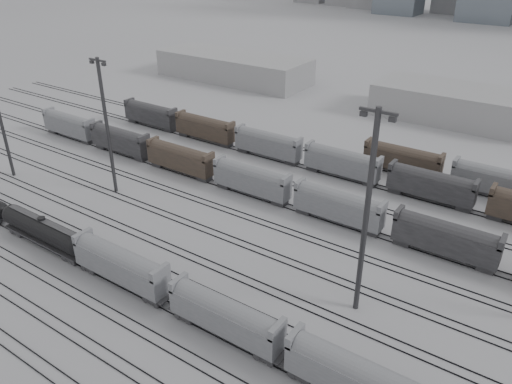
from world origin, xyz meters
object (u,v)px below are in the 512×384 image
Objects in this scene: tank_car_b at (44,230)px; hopper_car_c at (359,378)px; light_mast_c at (367,212)px; hopper_car_b at (225,315)px; hopper_car_a at (121,264)px.

hopper_car_c is (50.53, 0.00, 0.68)m from tank_car_b.
hopper_car_c is 18.01m from light_mast_c.
hopper_car_c reaches higher than tank_car_b.
hopper_car_b is 0.56× the size of light_mast_c.
light_mast_c is at bearing 16.63° from tank_car_b.
hopper_car_b is at bearing -128.04° from light_mast_c.
hopper_car_c is 0.58× the size of light_mast_c.
tank_car_b is 1.29× the size of hopper_car_b.
light_mast_c reaches higher than tank_car_b.
hopper_car_c reaches higher than hopper_car_a.
light_mast_c is at bearing 114.52° from hopper_car_c.
hopper_car_c is at bearing 0.00° from tank_car_b.
hopper_car_c reaches higher than hopper_car_b.
hopper_car_a is at bearing -154.42° from light_mast_c.
hopper_car_a reaches higher than hopper_car_b.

